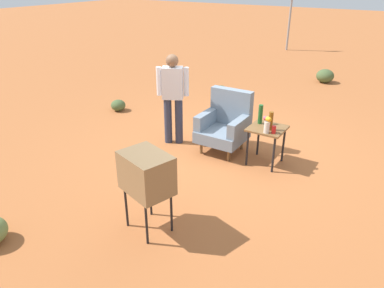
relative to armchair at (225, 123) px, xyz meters
name	(u,v)px	position (x,y,z in m)	size (l,w,h in m)	color
ground_plane	(223,148)	(-0.03, 0.02, -0.50)	(60.00, 60.00, 0.00)	#AD6033
armchair	(225,123)	(0.00, 0.00, 0.00)	(0.79, 0.79, 1.06)	brown
side_table	(267,133)	(0.81, -0.11, 0.05)	(0.56, 0.56, 0.64)	black
tv_on_stand	(147,174)	(0.27, -2.49, 0.28)	(0.70, 0.59, 1.03)	black
person_standing	(173,94)	(-0.94, -0.25, 0.44)	(0.51, 0.36, 1.64)	#2D3347
road_sign	(290,15)	(-2.19, 9.58, 0.88)	(0.33, 0.33, 2.44)	gray
bottle_tall_amber	(271,121)	(0.88, -0.17, 0.29)	(0.07, 0.07, 0.30)	brown
soda_can_red	(274,130)	(0.98, -0.27, 0.20)	(0.07, 0.07, 0.12)	red
bottle_wine_green	(260,114)	(0.64, -0.01, 0.30)	(0.07, 0.07, 0.32)	#1E5623
flower_vase	(267,124)	(0.87, -0.31, 0.29)	(0.15, 0.10, 0.27)	silver
shrub_near	(325,76)	(0.38, 5.45, -0.31)	(0.49, 0.49, 0.38)	#475B33
shrub_mid	(221,90)	(-1.57, 2.78, -0.37)	(0.33, 0.33, 0.25)	#475B33
shrub_lone	(118,105)	(-3.01, 0.47, -0.37)	(0.33, 0.33, 0.25)	#475B33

